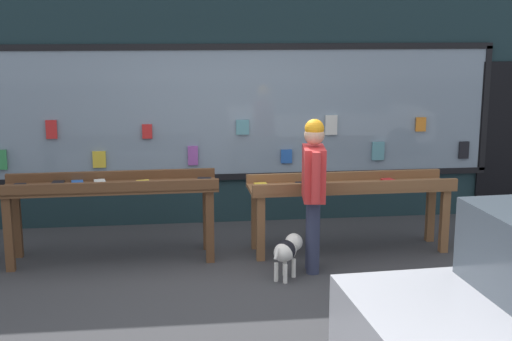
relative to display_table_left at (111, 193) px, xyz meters
name	(u,v)px	position (x,y,z in m)	size (l,w,h in m)	color
ground_plane	(242,284)	(1.36, -0.93, -0.76)	(40.00, 40.00, 0.00)	#38383A
shopfront_facade	(227,89)	(1.41, 1.46, 1.00)	(8.87, 0.29, 3.59)	#192D33
display_table_left	(111,193)	(0.00, 0.00, 0.00)	(2.35, 0.66, 0.96)	brown
display_table_right	(350,192)	(2.71, 0.00, -0.06)	(2.35, 0.63, 0.88)	brown
person_browsing	(314,184)	(2.15, -0.64, 0.19)	(0.27, 0.65, 1.64)	#2D334C
small_dog	(287,250)	(1.84, -0.83, -0.46)	(0.39, 0.46, 0.44)	white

